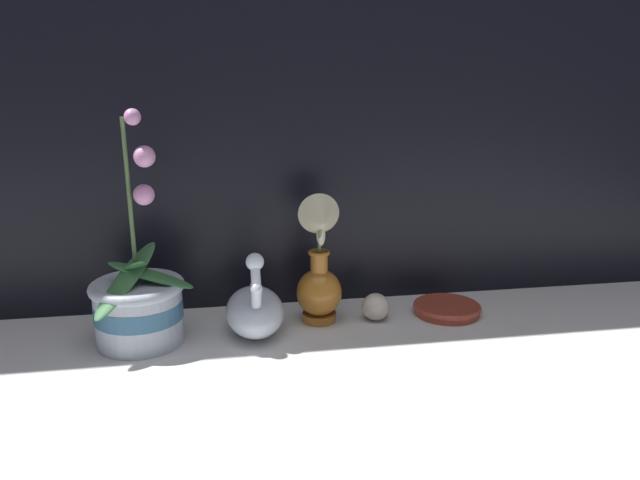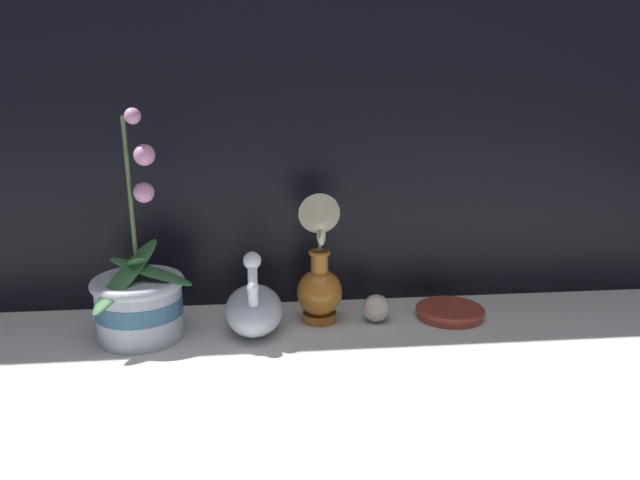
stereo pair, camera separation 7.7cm
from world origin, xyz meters
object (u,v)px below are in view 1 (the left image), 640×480
swan_figurine (255,309)px  glass_sphere (376,307)px  amber_dish (447,308)px  orchid_potted_plant (139,303)px  blue_vase (320,270)px

swan_figurine → glass_sphere: swan_figurine is taller
glass_sphere → amber_dish: (0.16, 0.01, -0.02)m
glass_sphere → amber_dish: size_ratio=0.40×
amber_dish → swan_figurine: bearing=-176.1°
orchid_potted_plant → swan_figurine: (0.22, 0.01, -0.03)m
blue_vase → glass_sphere: blue_vase is taller
swan_figurine → glass_sphere: (0.25, 0.02, -0.02)m
orchid_potted_plant → swan_figurine: size_ratio=2.27×
orchid_potted_plant → blue_vase: bearing=6.4°
swan_figurine → glass_sphere: size_ratio=3.38×
blue_vase → swan_figurine: bearing=-168.3°
amber_dish → orchid_potted_plant: bearing=-176.4°
orchid_potted_plant → glass_sphere: orchid_potted_plant is taller
orchid_potted_plant → swan_figurine: bearing=3.1°
orchid_potted_plant → amber_dish: 0.63m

